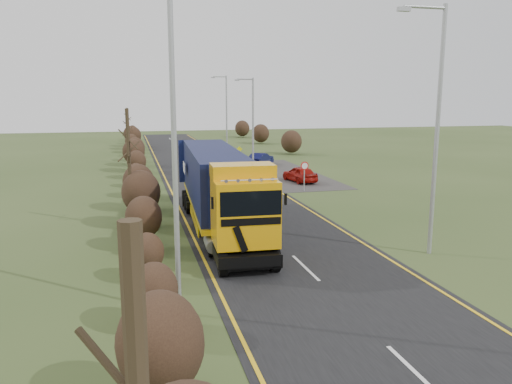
{
  "coord_description": "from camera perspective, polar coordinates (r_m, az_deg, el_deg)",
  "views": [
    {
      "loc": [
        -6.48,
        -21.57,
        6.58
      ],
      "look_at": [
        -0.31,
        2.56,
        1.85
      ],
      "focal_mm": 35.0,
      "sensor_mm": 36.0,
      "label": 1
    }
  ],
  "objects": [
    {
      "name": "streetlight_near",
      "position": [
        21.77,
        19.75,
        7.69
      ],
      "size": [
        2.16,
        0.2,
        10.19
      ],
      "color": "#9EA0A3",
      "rests_on": "ground"
    },
    {
      "name": "speed_sign",
      "position": [
        35.45,
        5.56,
        2.41
      ],
      "size": [
        0.58,
        0.1,
        2.12
      ],
      "color": "#9EA0A3",
      "rests_on": "ground"
    },
    {
      "name": "layby",
      "position": [
        44.04,
        2.97,
        2.17
      ],
      "size": [
        6.0,
        18.0,
        0.02
      ],
      "primitive_type": "cube",
      "color": "#322F2C",
      "rests_on": "ground"
    },
    {
      "name": "hedgerow",
      "position": [
        29.88,
        -13.21,
        0.92
      ],
      "size": [
        2.24,
        102.04,
        6.05
      ],
      "color": "black",
      "rests_on": "ground"
    },
    {
      "name": "car_red_hatchback",
      "position": [
        39.46,
        5.03,
        2.05
      ],
      "size": [
        2.08,
        3.89,
        1.26
      ],
      "primitive_type": "imported",
      "rotation": [
        0.0,
        0.0,
        3.31
      ],
      "color": "#910C07",
      "rests_on": "ground"
    },
    {
      "name": "car_blue_sedan",
      "position": [
        49.07,
        0.54,
        3.78
      ],
      "size": [
        3.33,
        3.72,
        1.23
      ],
      "primitive_type": "imported",
      "rotation": [
        0.0,
        0.0,
        2.47
      ],
      "color": "#0A0C37",
      "rests_on": "ground"
    },
    {
      "name": "lane_markings",
      "position": [
        32.59,
        -2.57,
        -0.84
      ],
      "size": [
        7.52,
        116.0,
        0.01
      ],
      "color": "gold",
      "rests_on": "road"
    },
    {
      "name": "streetlight_mid",
      "position": [
        46.5,
        -0.46,
        8.3
      ],
      "size": [
        1.78,
        0.18,
        8.34
      ],
      "color": "#9EA0A3",
      "rests_on": "ground"
    },
    {
      "name": "lorry",
      "position": [
        24.86,
        -4.4,
        0.84
      ],
      "size": [
        3.06,
        14.7,
        4.07
      ],
      "rotation": [
        0.0,
        0.0,
        -0.05
      ],
      "color": "black",
      "rests_on": "ground"
    },
    {
      "name": "left_pole",
      "position": [
        14.71,
        -9.36,
        6.41
      ],
      "size": [
        0.16,
        0.16,
        11.0
      ],
      "primitive_type": "cylinder",
      "color": "#9EA0A3",
      "rests_on": "ground"
    },
    {
      "name": "streetlight_far",
      "position": [
        62.82,
        -3.49,
        9.38
      ],
      "size": [
        1.96,
        0.18,
        9.22
      ],
      "color": "#9EA0A3",
      "rests_on": "ground"
    },
    {
      "name": "warning_board",
      "position": [
        51.54,
        -1.91,
        4.51
      ],
      "size": [
        0.63,
        0.11,
        1.64
      ],
      "color": "#9EA0A3",
      "rests_on": "ground"
    },
    {
      "name": "ground",
      "position": [
        23.46,
        2.3,
        -5.53
      ],
      "size": [
        160.0,
        160.0,
        0.0
      ],
      "primitive_type": "plane",
      "color": "#32441D",
      "rests_on": "ground"
    },
    {
      "name": "road",
      "position": [
        32.89,
        -2.68,
        -0.77
      ],
      "size": [
        8.0,
        120.0,
        0.02
      ],
      "primitive_type": "cube",
      "color": "black",
      "rests_on": "ground"
    }
  ]
}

